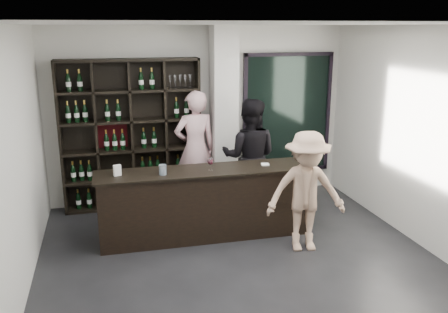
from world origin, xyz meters
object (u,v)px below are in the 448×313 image
object	(u,v)px
taster_pink	(195,149)
customer	(306,192)
taster_black	(249,157)
wine_shelf	(132,135)
tasting_counter	(207,203)

from	to	relation	value
taster_pink	customer	bearing A→B (deg)	111.99
taster_pink	taster_black	world-z (taller)	taster_pink
wine_shelf	taster_black	xyz separation A→B (m)	(1.75, -0.72, -0.29)
taster_pink	customer	size ratio (longest dim) A/B	1.19
taster_black	customer	distance (m)	1.49
taster_pink	taster_black	size ratio (longest dim) A/B	1.04
taster_black	taster_pink	bearing A→B (deg)	-13.33
customer	tasting_counter	bearing A→B (deg)	157.37
wine_shelf	tasting_counter	bearing A→B (deg)	-58.44
customer	taster_black	bearing A→B (deg)	110.60
taster_black	tasting_counter	bearing A→B (deg)	64.13
tasting_counter	taster_black	distance (m)	1.21
wine_shelf	taster_pink	distance (m)	1.04
taster_pink	taster_black	bearing A→B (deg)	137.69
taster_black	wine_shelf	bearing A→B (deg)	0.62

